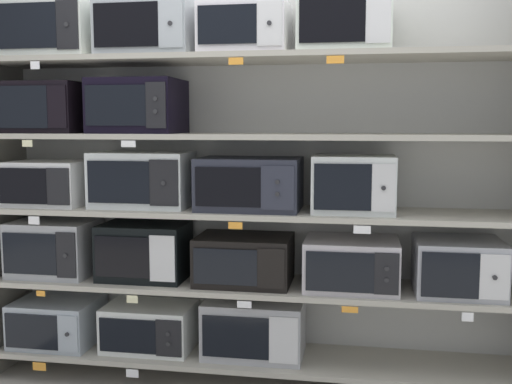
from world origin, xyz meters
The scene contains 40 objects.
back_panel centered at (0.00, 0.26, 1.22)m, with size 3.29×0.04×2.44m, color #B2B2AD.
upright_left centered at (-1.57, 0.00, 1.22)m, with size 0.05×0.48×2.44m, color #68645B.
shelf_0 centered at (0.00, 0.00, 0.15)m, with size 3.09×0.48×0.03m, color #ADA899.
microwave_0 centered at (-1.24, 0.00, 0.30)m, with size 0.48×0.43×0.27m.
microwave_1 centered at (-0.65, 0.00, 0.30)m, with size 0.52×0.36×0.27m.
microwave_2 centered at (-0.01, 0.00, 0.33)m, with size 0.57×0.36×0.33m.
price_tag_0 centered at (-1.24, -0.25, 0.11)m, with size 0.08×0.00×0.05m, color orange.
price_tag_1 centered at (-0.67, -0.25, 0.11)m, with size 0.07×0.00×0.05m, color white.
shelf_1 centered at (0.00, 0.00, 0.58)m, with size 3.09×0.48×0.03m, color #ADA899.
microwave_3 centered at (-1.24, 0.00, 0.76)m, with size 0.48×0.40×0.33m.
microwave_4 centered at (-0.67, 0.00, 0.76)m, with size 0.50×0.35×0.33m.
microwave_5 centered at (-0.07, 0.00, 0.73)m, with size 0.54×0.39×0.27m.
microwave_6 centered at (0.54, 0.00, 0.73)m, with size 0.52×0.43×0.28m.
microwave_7 centered at (1.11, 0.00, 0.74)m, with size 0.46×0.43×0.29m.
price_tag_2 centered at (-1.21, -0.25, 0.54)m, with size 0.05×0.00×0.03m, color orange.
price_tag_3 centered at (-0.66, -0.25, 0.54)m, with size 0.07×0.00×0.04m, color beige.
price_tag_4 centered at (-0.02, -0.25, 0.54)m, with size 0.08×0.00×0.04m, color white.
price_tag_5 centered at (0.54, -0.25, 0.54)m, with size 0.09×0.00×0.03m, color orange.
price_tag_6 centered at (1.13, -0.25, 0.54)m, with size 0.06×0.00×0.05m, color white.
shelf_2 centered at (0.00, 0.00, 1.01)m, with size 3.09×0.48×0.03m, color #ADA899.
microwave_8 centered at (-1.26, 0.00, 1.16)m, with size 0.46×0.40×0.26m.
microwave_9 centered at (-0.68, 0.00, 1.19)m, with size 0.56×0.35×0.32m.
microwave_10 centered at (-0.03, 0.00, 1.17)m, with size 0.57×0.41×0.29m.
microwave_11 centered at (0.55, 0.00, 1.18)m, with size 0.45×0.37×0.31m.
price_tag_7 centered at (-1.23, -0.25, 0.97)m, with size 0.07×0.00×0.05m, color white.
price_tag_8 centered at (-0.07, -0.25, 0.97)m, with size 0.08×0.00×0.04m, color orange.
price_tag_9 centered at (0.60, -0.25, 0.97)m, with size 0.09×0.00×0.04m, color white.
shelf_3 centered at (0.00, 0.00, 1.44)m, with size 3.09×0.48×0.03m, color #ADA899.
microwave_12 centered at (-1.26, 0.00, 1.60)m, with size 0.46×0.40×0.30m.
microwave_13 centered at (-0.69, 0.00, 1.61)m, with size 0.49×0.43×0.31m.
price_tag_10 centered at (-1.25, -0.25, 1.40)m, with size 0.06×0.00×0.04m, color beige.
price_tag_11 centered at (-0.66, -0.25, 1.40)m, with size 0.08×0.00×0.04m, color white.
shelf_4 centered at (0.00, 0.00, 1.87)m, with size 3.09×0.48×0.03m, color #ADA899.
microwave_14 centered at (-1.22, 0.00, 2.05)m, with size 0.54×0.37×0.33m.
microwave_15 centered at (-0.62, 0.00, 2.04)m, with size 0.54×0.36×0.32m.
microwave_16 centered at (-0.06, 0.00, 2.03)m, with size 0.48×0.39×0.28m.
microwave_17 centered at (0.48, 0.00, 2.04)m, with size 0.49×0.36×0.30m.
price_tag_12 centered at (-1.19, -0.25, 1.83)m, with size 0.05×0.00×0.04m, color white.
price_tag_13 centered at (-0.06, -0.25, 1.83)m, with size 0.08×0.00×0.04m, color orange.
price_tag_14 centered at (0.45, -0.25, 1.83)m, with size 0.09×0.00×0.04m, color orange.
Camera 1 is at (0.58, -3.35, 1.52)m, focal length 42.29 mm.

